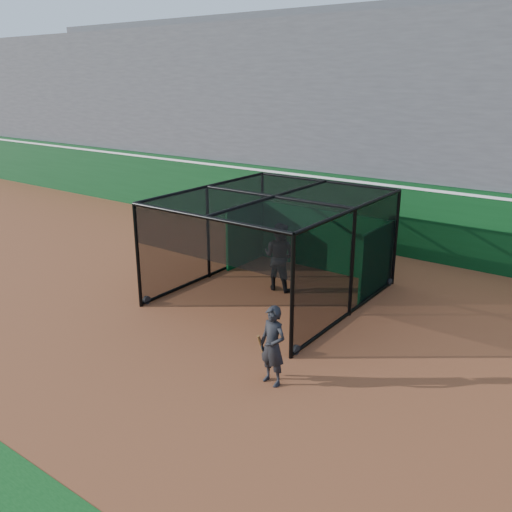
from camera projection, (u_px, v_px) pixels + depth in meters
The scene contains 6 objects.
ground at pixel (182, 325), 13.15m from camera, with size 120.00×120.00×0.00m, color brown.
outfield_wall at pixel (346, 209), 19.26m from camera, with size 50.00×0.50×2.50m.
grandstand at pixel (395, 111), 21.15m from camera, with size 50.00×7.85×8.95m.
batting_cage at pixel (274, 247), 14.62m from camera, with size 4.77×5.57×2.76m.
batter at pixel (279, 256), 15.15m from camera, with size 0.94×0.73×1.94m, color black.
on_deck_player at pixel (273, 346), 10.43m from camera, with size 0.64×0.46×1.62m.
Camera 1 is at (8.52, -8.58, 5.73)m, focal length 38.00 mm.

